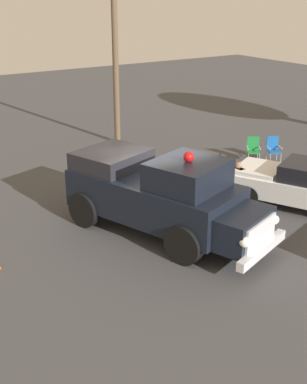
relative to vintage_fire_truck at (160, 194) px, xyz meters
The scene contains 8 objects.
ground_plane 1.40m from the vintage_fire_truck, 118.36° to the right, with size 60.00×60.00×0.00m, color #424244.
vintage_fire_truck is the anchor object (origin of this frame).
classic_hot_rod 4.90m from the vintage_fire_truck, 169.99° to the left, with size 3.59×4.73×1.46m.
lawn_chair_near_truck 3.65m from the vintage_fire_truck, 169.22° to the right, with size 0.52×0.53×1.02m.
lawn_chair_by_car 7.91m from the vintage_fire_truck, 158.67° to the right, with size 0.65×0.66×1.02m.
lawn_chair_spare 7.41m from the vintage_fire_truck, 153.83° to the right, with size 0.68×0.68×1.02m.
spectator_seated 3.51m from the vintage_fire_truck, 168.89° to the right, with size 0.55×0.41×1.29m.
utility_pole 9.73m from the vintage_fire_truck, 111.76° to the right, with size 0.44×1.69×7.77m.
Camera 1 is at (7.51, 11.35, 6.45)m, focal length 47.08 mm.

